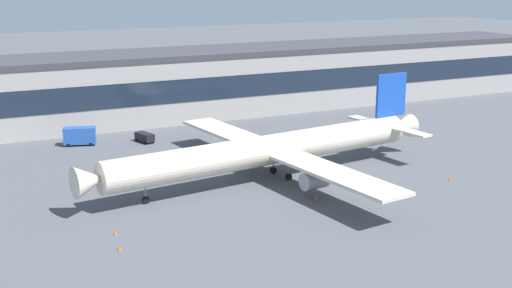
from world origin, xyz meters
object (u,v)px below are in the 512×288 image
at_px(airliner, 272,149).
at_px(traffic_cone_0, 119,248).
at_px(traffic_cone_2, 316,197).
at_px(traffic_cone_3, 115,233).
at_px(traffic_cone_1, 450,179).
at_px(stair_truck, 80,135).
at_px(follow_me_car, 144,137).

relative_size(airliner, traffic_cone_0, 101.12).
height_order(traffic_cone_0, traffic_cone_2, traffic_cone_2).
relative_size(traffic_cone_2, traffic_cone_3, 1.08).
height_order(traffic_cone_1, traffic_cone_3, traffic_cone_1).
height_order(stair_truck, traffic_cone_1, stair_truck).
xyz_separation_m(stair_truck, traffic_cone_1, (48.79, -48.85, -1.67)).
xyz_separation_m(airliner, traffic_cone_3, (-28.91, -12.64, -4.59)).
bearing_deg(follow_me_car, traffic_cone_2, -73.48).
height_order(follow_me_car, traffic_cone_1, follow_me_car).
bearing_deg(stair_truck, traffic_cone_2, -62.16).
relative_size(traffic_cone_1, traffic_cone_2, 0.97).
relative_size(airliner, stair_truck, 9.90).
bearing_deg(traffic_cone_2, follow_me_car, 106.52).
height_order(stair_truck, traffic_cone_2, stair_truck).
bearing_deg(traffic_cone_2, airliner, 96.22).
bearing_deg(traffic_cone_1, airliner, 151.62).
bearing_deg(traffic_cone_2, traffic_cone_3, -178.44).
distance_m(stair_truck, traffic_cone_0, 53.30).
distance_m(follow_me_car, traffic_cone_3, 47.95).
distance_m(follow_me_car, traffic_cone_0, 52.97).
bearing_deg(traffic_cone_3, traffic_cone_1, -1.06).
bearing_deg(traffic_cone_3, follow_me_car, 69.02).
xyz_separation_m(stair_truck, follow_me_car, (11.80, -3.09, -0.89)).
xyz_separation_m(traffic_cone_0, traffic_cone_2, (31.00, 5.89, 0.00)).
relative_size(follow_me_car, traffic_cone_1, 7.78).
distance_m(traffic_cone_1, traffic_cone_2, 24.03).
bearing_deg(traffic_cone_1, follow_me_car, 128.95).
height_order(stair_truck, traffic_cone_3, stair_truck).
distance_m(traffic_cone_0, traffic_cone_3, 5.13).
bearing_deg(traffic_cone_1, traffic_cone_0, -175.77).
bearing_deg(traffic_cone_3, airliner, 23.62).
relative_size(traffic_cone_0, traffic_cone_3, 1.07).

